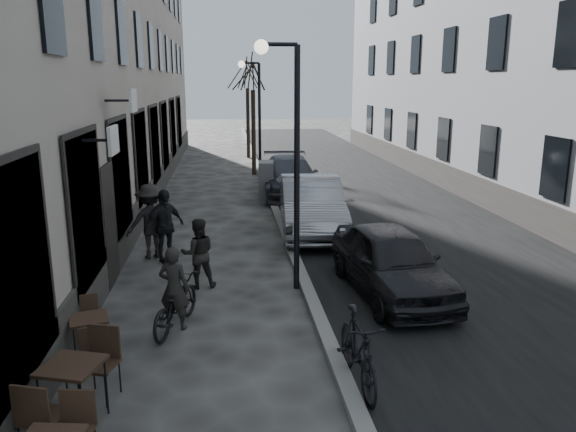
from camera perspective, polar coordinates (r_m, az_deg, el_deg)
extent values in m
cube|color=black|center=(22.28, 7.45, 2.31)|extent=(7.30, 60.00, 0.00)
cube|color=gray|center=(21.70, -1.96, 2.27)|extent=(0.25, 60.00, 0.12)
cylinder|color=black|center=(11.45, 0.91, 4.44)|extent=(0.12, 0.12, 5.00)
cylinder|color=black|center=(11.28, -0.89, 17.05)|extent=(0.70, 0.08, 0.08)
sphere|color=#FFF2CC|center=(11.25, -2.74, 16.79)|extent=(0.28, 0.28, 0.28)
cylinder|color=black|center=(23.32, -2.90, 9.11)|extent=(0.12, 0.12, 5.00)
cylinder|color=black|center=(23.24, -3.86, 15.25)|extent=(0.70, 0.08, 0.08)
sphere|color=#FFF2CC|center=(23.23, -4.76, 15.11)|extent=(0.28, 0.28, 0.28)
cylinder|color=black|center=(26.35, -3.52, 8.42)|extent=(0.20, 0.20, 3.90)
cylinder|color=black|center=(32.32, -4.08, 9.37)|extent=(0.20, 0.20, 3.90)
cube|color=black|center=(7.81, -21.17, -14.00)|extent=(0.87, 0.87, 0.04)
cylinder|color=black|center=(7.95, -23.90, -17.23)|extent=(0.03, 0.03, 0.80)
cylinder|color=black|center=(7.66, -20.14, -18.12)|extent=(0.03, 0.03, 0.80)
cylinder|color=black|center=(8.36, -21.59, -15.41)|extent=(0.03, 0.03, 0.80)
cylinder|color=black|center=(8.09, -17.97, -16.14)|extent=(0.03, 0.03, 0.80)
cube|color=black|center=(9.48, -19.60, -9.79)|extent=(0.71, 0.71, 0.04)
cylinder|color=black|center=(9.40, -20.82, -12.46)|extent=(0.02, 0.02, 0.67)
cylinder|color=black|center=(9.42, -17.84, -12.17)|extent=(0.02, 0.02, 0.67)
cylinder|color=black|center=(9.84, -20.95, -11.28)|extent=(0.02, 0.02, 0.67)
cylinder|color=black|center=(9.85, -18.11, -11.00)|extent=(0.02, 0.02, 0.67)
cube|color=#5E5E60|center=(20.57, -2.23, 3.54)|extent=(0.62, 1.01, 1.46)
imported|color=black|center=(10.27, -11.41, -8.73)|extent=(1.16, 1.88, 0.93)
imported|color=black|center=(10.16, -11.49, -7.18)|extent=(0.64, 0.52, 1.53)
imported|color=black|center=(12.07, -9.11, -3.76)|extent=(0.80, 0.66, 1.51)
imported|color=black|center=(14.28, -13.80, -0.53)|extent=(1.37, 1.06, 1.86)
imported|color=black|center=(13.91, -12.44, -0.97)|extent=(1.10, 0.99, 1.79)
imported|color=black|center=(11.78, 10.46, -4.53)|extent=(2.02, 4.26, 1.41)
imported|color=gray|center=(16.26, 2.37, 1.08)|extent=(2.02, 4.96, 1.60)
imported|color=#3C3E47|center=(21.59, 0.16, 4.05)|extent=(2.19, 5.13, 1.47)
imported|color=black|center=(8.34, 7.10, -13.39)|extent=(0.59, 1.86, 1.11)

